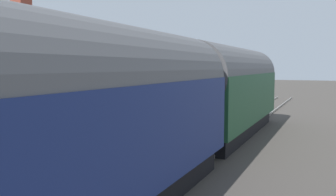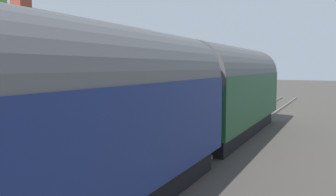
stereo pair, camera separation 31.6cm
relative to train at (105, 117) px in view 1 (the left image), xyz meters
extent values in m
plane|color=#423D38|center=(6.82, 0.90, -2.22)|extent=(160.00, 160.00, 0.00)
cube|color=#A39B8C|center=(6.82, 5.10, -1.78)|extent=(32.00, 6.41, 0.88)
cube|color=beige|center=(6.82, 2.08, -1.33)|extent=(32.00, 0.36, 0.02)
cube|color=gray|center=(6.82, -0.72, -2.15)|extent=(52.00, 0.08, 0.14)
cube|color=gray|center=(6.82, 0.72, -2.15)|extent=(52.00, 0.08, 0.14)
cube|color=black|center=(10.62, 0.00, -1.87)|extent=(9.77, 2.29, 0.70)
cube|color=#1E4C2D|center=(10.62, 0.00, -0.37)|extent=(10.62, 2.70, 2.30)
cylinder|color=#515154|center=(10.62, 0.00, 0.78)|extent=(10.62, 2.65, 2.65)
cube|color=black|center=(10.62, 1.36, -0.08)|extent=(9.02, 0.03, 0.80)
cylinder|color=black|center=(13.80, 0.00, -1.87)|extent=(0.70, 2.16, 0.70)
cylinder|color=black|center=(7.43, 0.00, -1.87)|extent=(0.70, 2.16, 0.70)
cube|color=black|center=(15.94, 0.00, 0.03)|extent=(0.04, 2.16, 0.90)
cylinder|color=#F2EDCC|center=(15.96, 0.00, -0.95)|extent=(0.06, 0.24, 0.24)
cube|color=red|center=(16.00, 0.00, -1.40)|extent=(0.16, 2.56, 0.24)
cube|color=navy|center=(-0.12, 0.00, -0.37)|extent=(9.86, 2.70, 2.30)
cylinder|color=#515154|center=(-0.12, 0.00, 0.78)|extent=(9.86, 2.65, 2.65)
cube|color=black|center=(-0.12, 1.36, -0.08)|extent=(8.38, 0.03, 0.80)
cylinder|color=black|center=(2.84, 0.00, -1.87)|extent=(0.70, 2.16, 0.70)
cube|color=silver|center=(6.29, 6.36, 0.12)|extent=(7.78, 3.93, 2.92)
cube|color=#47423D|center=(6.29, 5.38, 2.26)|extent=(8.28, 2.23, 1.57)
cube|color=#47423D|center=(6.29, 7.34, 2.26)|extent=(8.28, 2.23, 1.57)
cylinder|color=#47423D|center=(6.29, 6.36, 2.93)|extent=(8.28, 0.16, 0.16)
cube|color=brown|center=(3.64, 6.36, 2.73)|extent=(0.56, 0.56, 2.29)
cube|color=teal|center=(4.74, 4.37, -0.29)|extent=(0.90, 0.06, 2.10)
cube|color=teal|center=(3.34, 4.37, 0.36)|extent=(0.80, 0.05, 1.10)
cube|color=teal|center=(6.14, 4.37, 0.36)|extent=(0.80, 0.05, 1.10)
cube|color=#26727F|center=(11.73, 4.77, -0.89)|extent=(1.41, 0.45, 0.06)
cube|color=#26727F|center=(11.73, 4.59, -0.66)|extent=(1.40, 0.15, 0.40)
cube|color=black|center=(11.17, 4.75, -1.12)|extent=(0.07, 0.36, 0.44)
cube|color=black|center=(12.29, 4.79, -1.12)|extent=(0.07, 0.36, 0.44)
cube|color=#26727F|center=(14.17, 4.63, -0.89)|extent=(1.41, 0.42, 0.06)
cube|color=#26727F|center=(14.16, 4.45, -0.66)|extent=(1.40, 0.13, 0.40)
cube|color=black|center=(13.61, 4.64, -1.12)|extent=(0.07, 0.36, 0.44)
cube|color=black|center=(14.73, 4.63, -1.12)|extent=(0.07, 0.36, 0.44)
cube|color=#26727F|center=(0.87, 4.42, -0.66)|extent=(1.40, 0.12, 0.40)
cube|color=black|center=(1.43, 4.59, -1.12)|extent=(0.06, 0.36, 0.44)
cylinder|color=black|center=(0.79, 2.79, -1.17)|extent=(0.37, 0.37, 0.34)
ellipsoid|color=#3D8438|center=(0.79, 2.79, -0.86)|extent=(0.39, 0.39, 0.40)
cone|color=#DA5C5E|center=(0.79, 2.79, -0.73)|extent=(0.09, 0.09, 0.16)
cylinder|color=#9E5138|center=(15.83, 4.28, -1.15)|extent=(0.38, 0.38, 0.38)
ellipsoid|color=#2D7233|center=(15.83, 4.28, -0.77)|extent=(0.55, 0.55, 0.62)
cone|color=#BE5B7D|center=(15.83, 4.28, -0.57)|extent=(0.10, 0.10, 0.22)
cylinder|color=black|center=(16.05, 2.80, -0.79)|extent=(0.06, 0.06, 1.10)
cylinder|color=black|center=(16.65, 2.80, -0.79)|extent=(0.06, 0.06, 1.10)
cube|color=maroon|center=(16.35, 2.80, -0.02)|extent=(0.90, 0.06, 0.44)
cube|color=black|center=(16.35, 2.80, -0.02)|extent=(0.96, 0.03, 0.50)
camera|label=1|loc=(-6.46, -4.54, 1.12)|focal=37.75mm
camera|label=2|loc=(-6.32, -4.83, 1.12)|focal=37.75mm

